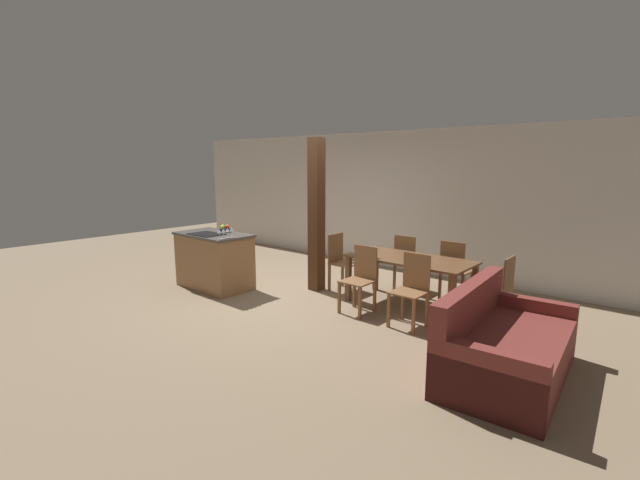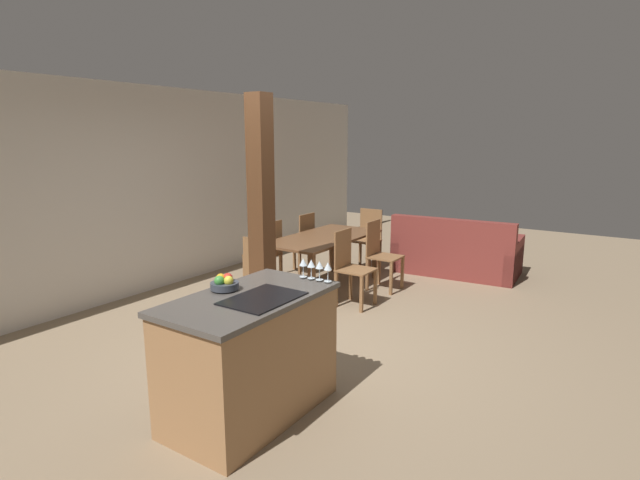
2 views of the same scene
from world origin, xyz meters
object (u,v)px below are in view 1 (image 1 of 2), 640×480
(dining_chair_head_end, at_px, (341,261))
(couch, at_px, (504,348))
(wine_glass_end, at_px, (232,230))
(wine_glass_middle, at_px, (223,231))
(dining_chair_near_right, at_px, (412,289))
(wine_glass_near, at_px, (219,232))
(dining_chair_foot_end, at_px, (498,290))
(fruit_bowl, at_px, (225,229))
(dining_table, at_px, (410,264))
(dining_chair_far_right, at_px, (455,269))
(dining_chair_near_left, at_px, (360,278))
(timber_post, at_px, (316,216))
(dining_chair_far_left, at_px, (408,262))
(wine_glass_far, at_px, (228,230))
(kitchen_island, at_px, (214,260))

(dining_chair_head_end, xyz_separation_m, couch, (3.03, -1.27, -0.20))
(wine_glass_end, height_order, couch, wine_glass_end)
(wine_glass_middle, bearing_deg, couch, 3.38)
(dining_chair_head_end, bearing_deg, dining_chair_near_right, -111.70)
(wine_glass_near, relative_size, dining_chair_foot_end, 0.17)
(fruit_bowl, distance_m, wine_glass_end, 0.66)
(wine_glass_near, bearing_deg, fruit_bowl, 137.16)
(dining_table, bearing_deg, wine_glass_end, -150.36)
(dining_chair_near_right, bearing_deg, couch, -23.86)
(wine_glass_end, bearing_deg, dining_table, 29.64)
(wine_glass_middle, xyz_separation_m, dining_chair_far_right, (2.78, 2.17, -0.56))
(wine_glass_near, height_order, wine_glass_end, same)
(dining_chair_near_left, height_order, timber_post, timber_post)
(dining_chair_near_left, xyz_separation_m, dining_chair_far_left, (0.00, 1.33, 0.00))
(wine_glass_near, relative_size, dining_chair_far_right, 0.17)
(dining_table, xyz_separation_m, dining_chair_far_right, (0.40, 0.66, -0.14))
(wine_glass_far, height_order, dining_chair_foot_end, wine_glass_far)
(dining_chair_foot_end, bearing_deg, wine_glass_end, -69.63)
(dining_chair_far_left, distance_m, timber_post, 1.67)
(dining_chair_far_right, bearing_deg, wine_glass_far, 37.02)
(dining_chair_far_right, bearing_deg, dining_chair_head_end, 21.70)
(wine_glass_far, xyz_separation_m, wine_glass_end, (0.00, 0.08, 0.00))
(dining_table, relative_size, couch, 0.96)
(fruit_bowl, height_order, wine_glass_end, wine_glass_end)
(dining_chair_foot_end, bearing_deg, wine_glass_near, -66.45)
(dining_chair_head_end, bearing_deg, dining_chair_near_left, -127.50)
(dining_chair_far_right, bearing_deg, dining_chair_near_right, 90.00)
(dining_chair_near_right, bearing_deg, wine_glass_end, -166.08)
(dining_table, relative_size, dining_chair_near_left, 1.91)
(wine_glass_middle, bearing_deg, dining_table, 32.42)
(dining_chair_near_left, xyz_separation_m, timber_post, (-1.18, 0.41, 0.75))
(dining_chair_head_end, relative_size, dining_chair_foot_end, 1.00)
(wine_glass_middle, distance_m, dining_chair_near_right, 2.96)
(fruit_bowl, relative_size, dining_chair_foot_end, 0.23)
(dining_chair_head_end, bearing_deg, wine_glass_end, 140.62)
(wine_glass_end, distance_m, dining_chair_far_left, 2.88)
(kitchen_island, distance_m, dining_chair_foot_end, 4.42)
(dining_chair_near_right, bearing_deg, dining_chair_near_left, 180.00)
(dining_chair_foot_end, bearing_deg, dining_chair_far_left, -111.70)
(dining_table, bearing_deg, dining_chair_far_right, 58.84)
(timber_post, bearing_deg, dining_chair_foot_end, 5.12)
(kitchen_island, distance_m, couch, 4.73)
(fruit_bowl, relative_size, wine_glass_far, 1.36)
(kitchen_island, relative_size, dining_table, 0.74)
(fruit_bowl, distance_m, dining_chair_head_end, 2.05)
(dining_table, bearing_deg, wine_glass_middle, -147.58)
(kitchen_island, bearing_deg, fruit_bowl, 88.81)
(dining_chair_near_left, distance_m, dining_chair_head_end, 1.09)
(wine_glass_end, relative_size, dining_chair_near_right, 0.17)
(kitchen_island, distance_m, dining_chair_near_left, 2.64)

